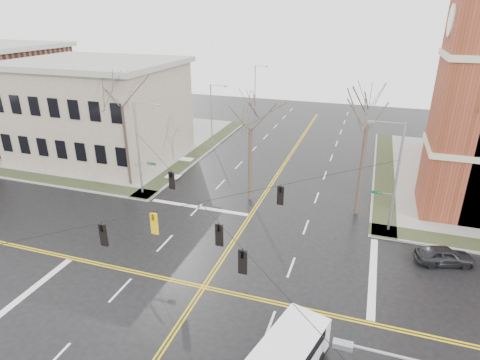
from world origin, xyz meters
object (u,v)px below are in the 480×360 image
(streetlight_north_a, at_px, (212,112))
(streetlight_north_b, at_px, (256,87))
(tree_nw_near, at_px, (251,123))
(parked_car_a, at_px, (444,256))
(cargo_van, at_px, (286,357))
(signal_pole_nw, at_px, (139,146))
(tree_nw_far, at_px, (122,100))
(tree_ne, at_px, (368,117))
(signal_pole_ne, at_px, (395,175))

(streetlight_north_a, relative_size, streetlight_north_b, 1.00)
(tree_nw_near, bearing_deg, streetlight_north_a, 123.73)
(parked_car_a, bearing_deg, tree_nw_near, 55.13)
(streetlight_north_a, xyz_separation_m, cargo_van, (17.27, -33.18, -3.14))
(signal_pole_nw, xyz_separation_m, streetlight_north_a, (0.67, 16.50, -0.48))
(streetlight_north_b, distance_m, tree_nw_far, 35.35)
(cargo_van, relative_size, tree_ne, 0.52)
(streetlight_north_a, bearing_deg, streetlight_north_b, 90.00)
(streetlight_north_b, relative_size, tree_ne, 0.66)
(parked_car_a, height_order, tree_nw_far, tree_nw_far)
(tree_nw_near, height_order, tree_ne, tree_ne)
(signal_pole_ne, distance_m, parked_car_a, 6.81)
(signal_pole_nw, bearing_deg, tree_ne, 6.50)
(signal_pole_ne, bearing_deg, cargo_van, -105.73)
(signal_pole_ne, bearing_deg, tree_nw_far, 176.46)
(signal_pole_nw, relative_size, parked_car_a, 2.27)
(cargo_van, xyz_separation_m, tree_nw_far, (-20.42, 18.24, 7.48))
(parked_car_a, relative_size, tree_nw_near, 0.38)
(signal_pole_ne, bearing_deg, streetlight_north_a, 143.10)
(tree_nw_near, bearing_deg, streetlight_north_b, 105.61)
(streetlight_north_b, height_order, cargo_van, streetlight_north_b)
(signal_pole_nw, xyz_separation_m, tree_ne, (20.11, 2.29, 3.81))
(streetlight_north_a, xyz_separation_m, tree_nw_near, (9.60, -14.38, 3.05))
(signal_pole_ne, height_order, streetlight_north_b, signal_pole_ne)
(parked_car_a, bearing_deg, tree_nw_far, 64.46)
(signal_pole_ne, height_order, tree_ne, tree_ne)
(signal_pole_nw, xyz_separation_m, parked_car_a, (26.51, -3.62, -4.27))
(parked_car_a, relative_size, tree_ne, 0.33)
(signal_pole_ne, xyz_separation_m, streetlight_north_a, (-21.97, 16.50, -0.48))
(tree_nw_far, height_order, tree_ne, tree_nw_far)
(streetlight_north_a, distance_m, tree_nw_far, 15.88)
(signal_pole_ne, relative_size, streetlight_north_a, 1.12)
(signal_pole_nw, bearing_deg, tree_nw_near, 11.64)
(streetlight_north_a, height_order, parked_car_a, streetlight_north_a)
(cargo_van, height_order, tree_nw_near, tree_nw_near)
(streetlight_north_b, distance_m, parked_car_a, 47.87)
(signal_pole_ne, distance_m, cargo_van, 17.71)
(signal_pole_nw, relative_size, tree_nw_near, 0.87)
(cargo_van, bearing_deg, signal_pole_nw, 152.81)
(tree_nw_far, relative_size, tree_nw_near, 1.18)
(tree_nw_far, distance_m, tree_nw_near, 12.82)
(cargo_van, relative_size, tree_nw_near, 0.61)
(parked_car_a, height_order, tree_ne, tree_ne)
(streetlight_north_a, bearing_deg, parked_car_a, -37.90)
(signal_pole_ne, distance_m, tree_nw_far, 25.46)
(streetlight_north_b, bearing_deg, tree_nw_far, -95.14)
(streetlight_north_b, xyz_separation_m, parked_car_a, (25.84, -40.12, -3.79))
(streetlight_north_b, xyz_separation_m, tree_nw_far, (-3.14, -34.95, 4.34))
(streetlight_north_b, relative_size, tree_nw_near, 0.77)
(streetlight_north_b, bearing_deg, streetlight_north_a, -90.00)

